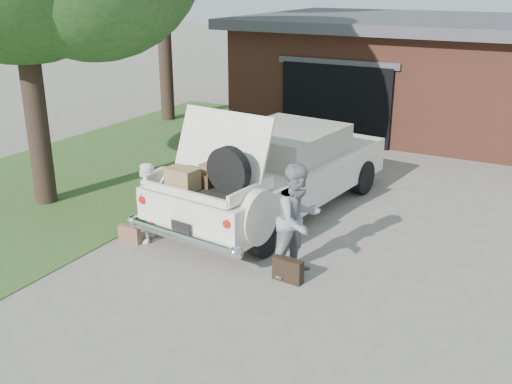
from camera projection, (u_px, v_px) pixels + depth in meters
The scene contains 8 objects.
ground at pixel (238, 266), 9.77m from camera, with size 90.00×90.00×0.00m, color gray.
grass_strip at pixel (107, 168), 14.72m from camera, with size 6.00×16.00×0.02m, color #2D4C1E.
house at pixel (455, 74), 18.24m from camera, with size 12.80×7.80×3.30m.
sedan at pixel (275, 171), 11.82m from camera, with size 2.84×5.94×2.30m.
woman_left at pixel (146, 203), 10.47m from camera, with size 0.53×0.35×1.45m, color beige.
woman_right at pixel (298, 220), 9.25m from camera, with size 0.88×0.69×1.82m, color gray.
suitcase_left at pixel (130, 234), 10.59m from camera, with size 0.41×0.13×0.32m, color #875E45.
suitcase_right at pixel (288, 270), 9.24m from camera, with size 0.49×0.15×0.38m, color black.
Camera 1 is at (4.46, -7.57, 4.45)m, focal length 42.00 mm.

